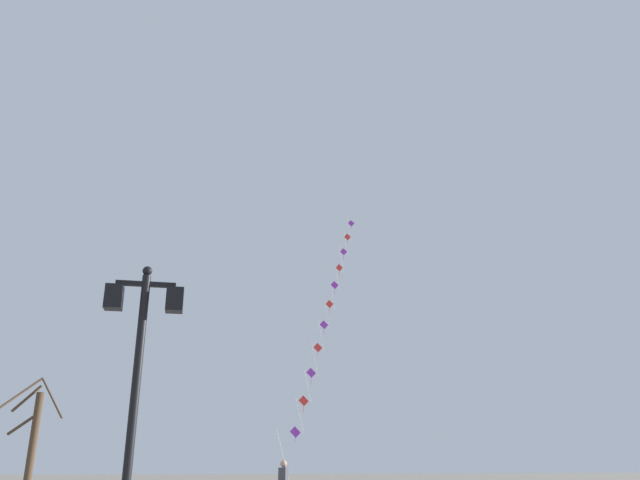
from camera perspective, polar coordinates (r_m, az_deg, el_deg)
twin_lantern_lamp_post at (r=10.43m, az=-16.41°, el=-10.02°), size 1.25×0.28×4.73m
kite_train at (r=29.62m, az=0.59°, el=-7.10°), size 5.92×11.29×15.43m
bare_tree at (r=19.89m, az=-25.24°, el=-17.23°), size 1.71×0.78×3.97m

